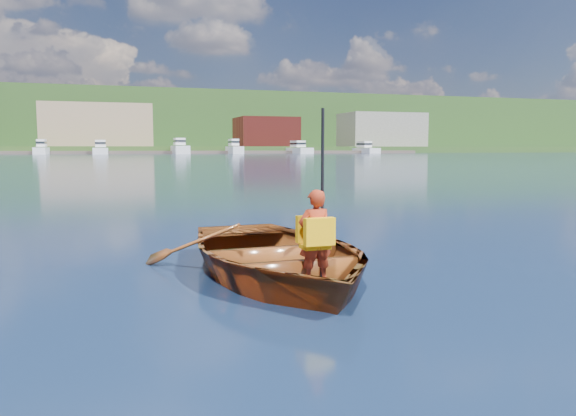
# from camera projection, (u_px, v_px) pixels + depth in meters

# --- Properties ---
(ground) EXTENTS (600.00, 600.00, 0.00)m
(ground) POSITION_uv_depth(u_px,v_px,m) (212.00, 288.00, 6.40)
(ground) COLOR #132244
(ground) RESTS_ON ground
(rowboat) EXTENTS (3.14, 4.26, 0.85)m
(rowboat) POSITION_uv_depth(u_px,v_px,m) (276.00, 255.00, 6.97)
(rowboat) COLOR maroon
(rowboat) RESTS_ON ground
(child_paddler) EXTENTS (0.39, 0.35, 1.94)m
(child_paddler) POSITION_uv_depth(u_px,v_px,m) (315.00, 235.00, 6.15)
(child_paddler) COLOR #9D2C15
(child_paddler) RESTS_ON ground
(shoreline) EXTENTS (400.00, 140.00, 22.00)m
(shoreline) POSITION_uv_depth(u_px,v_px,m) (115.00, 126.00, 229.92)
(shoreline) COLOR #3E5E22
(shoreline) RESTS_ON ground
(dock) EXTENTS (159.96, 13.38, 0.80)m
(dock) POSITION_uv_depth(u_px,v_px,m) (135.00, 152.00, 148.21)
(dock) COLOR brown
(dock) RESTS_ON ground
(waterfront_buildings) EXTENTS (202.00, 16.00, 14.00)m
(waterfront_buildings) POSITION_uv_depth(u_px,v_px,m) (87.00, 126.00, 159.93)
(waterfront_buildings) COLOR maroon
(waterfront_buildings) RESTS_ON ground
(marina_yachts) EXTENTS (147.91, 13.52, 4.40)m
(marina_yachts) POSITION_uv_depth(u_px,v_px,m) (110.00, 149.00, 141.86)
(marina_yachts) COLOR white
(marina_yachts) RESTS_ON ground
(hillside_trees) EXTENTS (298.13, 87.20, 26.78)m
(hillside_trees) POSITION_uv_depth(u_px,v_px,m) (70.00, 105.00, 229.80)
(hillside_trees) COLOR #382314
(hillside_trees) RESTS_ON ground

